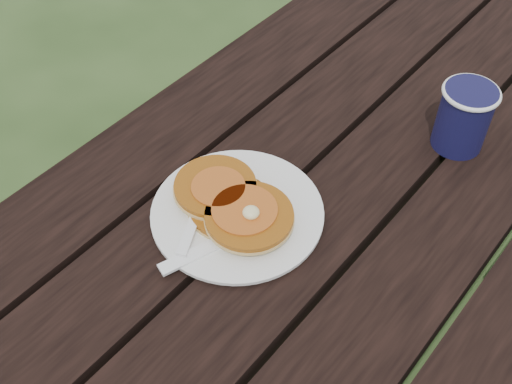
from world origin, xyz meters
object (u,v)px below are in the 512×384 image
Objects in this scene: plate at (237,213)px; coffee_cup at (465,115)px; pancake_stack at (233,204)px; picnic_table at (317,332)px.

plate is 0.39m from coffee_cup.
pancake_stack is 1.81× the size of coffee_cup.
picnic_table is 7.26× the size of plate.
pancake_stack is at bearing -158.55° from plate.
coffee_cup is (0.18, 0.35, 0.06)m from plate.
picnic_table is 8.95× the size of pancake_stack.
pancake_stack is (-0.11, -0.11, 0.41)m from picnic_table.
pancake_stack is at bearing -117.67° from coffee_cup.
picnic_table is 0.44m from pancake_stack.
pancake_stack is at bearing -132.71° from picnic_table.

